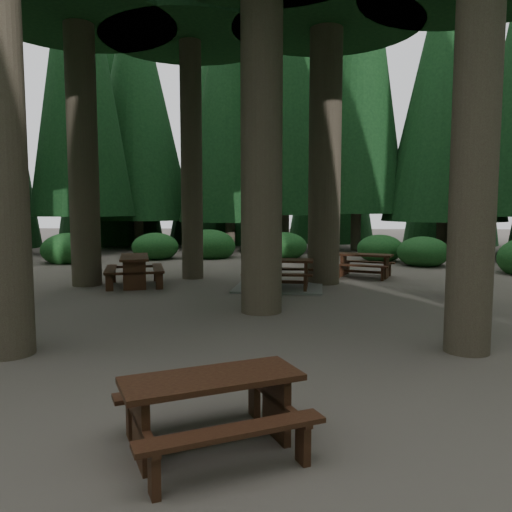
{
  "coord_description": "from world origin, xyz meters",
  "views": [
    {
      "loc": [
        1.23,
        -9.97,
        2.17
      ],
      "look_at": [
        0.65,
        0.84,
        1.1
      ],
      "focal_mm": 35.0,
      "sensor_mm": 36.0,
      "label": 1
    }
  ],
  "objects_px": {
    "picnic_table_c": "(279,279)",
    "picnic_table_d": "(365,262)",
    "picnic_table_b": "(135,266)",
    "picnic_table_e": "(212,401)"
  },
  "relations": [
    {
      "from": "picnic_table_d",
      "to": "picnic_table_e",
      "type": "bearing_deg",
      "value": -83.65
    },
    {
      "from": "picnic_table_b",
      "to": "picnic_table_e",
      "type": "bearing_deg",
      "value": -175.77
    },
    {
      "from": "picnic_table_d",
      "to": "picnic_table_e",
      "type": "height_order",
      "value": "picnic_table_d"
    },
    {
      "from": "picnic_table_d",
      "to": "picnic_table_e",
      "type": "xyz_separation_m",
      "value": [
        -3.16,
        -11.23,
        -0.03
      ]
    },
    {
      "from": "picnic_table_b",
      "to": "picnic_table_d",
      "type": "height_order",
      "value": "picnic_table_b"
    },
    {
      "from": "picnic_table_b",
      "to": "picnic_table_e",
      "type": "height_order",
      "value": "picnic_table_b"
    },
    {
      "from": "picnic_table_c",
      "to": "picnic_table_e",
      "type": "relative_size",
      "value": 1.24
    },
    {
      "from": "picnic_table_b",
      "to": "picnic_table_c",
      "type": "distance_m",
      "value": 3.99
    },
    {
      "from": "picnic_table_c",
      "to": "picnic_table_d",
      "type": "height_order",
      "value": "picnic_table_c"
    },
    {
      "from": "picnic_table_c",
      "to": "picnic_table_e",
      "type": "bearing_deg",
      "value": -88.83
    }
  ]
}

